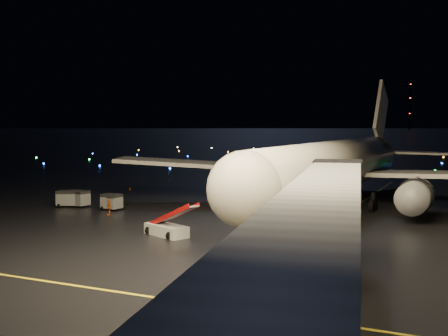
{
  "coord_description": "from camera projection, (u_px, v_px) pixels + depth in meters",
  "views": [
    {
      "loc": [
        24.15,
        -34.56,
        9.09
      ],
      "look_at": [
        2.94,
        12.0,
        5.0
      ],
      "focal_mm": 45.0,
      "sensor_mm": 36.0,
      "label": 1
    }
  ],
  "objects": [
    {
      "name": "ground",
      "position": [
        432.0,
        139.0,
        314.21
      ],
      "size": [
        2000.0,
        2000.0,
        0.0
      ],
      "primitive_type": "plane",
      "color": "black",
      "rests_on": "ground"
    },
    {
      "name": "lane_centre",
      "position": [
        329.0,
        224.0,
        50.71
      ],
      "size": [
        0.25,
        80.0,
        0.02
      ],
      "primitive_type": "cube",
      "color": "yellow",
      "rests_on": "ground"
    },
    {
      "name": "airliner",
      "position": [
        342.0,
        137.0,
        60.45
      ],
      "size": [
        55.08,
        52.49,
        15.14
      ],
      "primitive_type": null,
      "rotation": [
        0.0,
        0.0,
        -0.03
      ],
      "color": "silver",
      "rests_on": "ground"
    },
    {
      "name": "pushback_tug",
      "position": [
        303.0,
        267.0,
        31.26
      ],
      "size": [
        5.02,
        3.52,
        2.17
      ],
      "primitive_type": "cube",
      "rotation": [
        0.0,
        0.0,
        0.27
      ],
      "color": "silver",
      "rests_on": "ground"
    },
    {
      "name": "belt_loader",
      "position": [
        166.0,
        218.0,
        45.29
      ],
      "size": [
        6.1,
        3.88,
        2.88
      ],
      "primitive_type": null,
      "rotation": [
        0.0,
        0.0,
        -0.41
      ],
      "color": "silver",
      "rests_on": "ground"
    },
    {
      "name": "crew_c",
      "position": [
        109.0,
        207.0,
        55.53
      ],
      "size": [
        0.79,
        1.02,
        1.62
      ],
      "primitive_type": "imported",
      "rotation": [
        0.0,
        0.0,
        -1.09
      ],
      "color": "#DD5D17",
      "rests_on": "ground"
    },
    {
      "name": "safety_cone_0",
      "position": [
        256.0,
        220.0,
        51.46
      ],
      "size": [
        0.5,
        0.5,
        0.53
      ],
      "primitive_type": "cone",
      "rotation": [
        0.0,
        0.0,
        -0.07
      ],
      "color": "#F45D06",
      "rests_on": "ground"
    },
    {
      "name": "safety_cone_1",
      "position": [
        263.0,
        200.0,
        64.49
      ],
      "size": [
        0.62,
        0.62,
        0.54
      ],
      "primitive_type": "cone",
      "rotation": [
        0.0,
        0.0,
        0.37
      ],
      "color": "#F45D06",
      "rests_on": "ground"
    },
    {
      "name": "safety_cone_2",
      "position": [
        242.0,
        204.0,
        61.37
      ],
      "size": [
        0.48,
        0.48,
        0.48
      ],
      "primitive_type": "cone",
      "rotation": [
        0.0,
        0.0,
        0.14
      ],
      "color": "#F45D06",
      "rests_on": "ground"
    },
    {
      "name": "safety_cone_3",
      "position": [
        130.0,
        188.0,
        76.58
      ],
      "size": [
        0.58,
        0.58,
        0.5
      ],
      "primitive_type": "cone",
      "rotation": [
        0.0,
        0.0,
        -0.42
      ],
      "color": "#F45D06",
      "rests_on": "ground"
    },
    {
      "name": "radio_mast",
      "position": [
        410.0,
        106.0,
        735.59
      ],
      "size": [
        1.8,
        1.8,
        64.0
      ],
      "primitive_type": "cylinder",
      "color": "black",
      "rests_on": "ground"
    },
    {
      "name": "taxiway_lights",
      "position": [
        371.0,
        159.0,
        138.2
      ],
      "size": [
        164.0,
        92.0,
        0.36
      ],
      "primitive_type": null,
      "color": "black",
      "rests_on": "ground"
    },
    {
      "name": "baggage_cart_0",
      "position": [
        112.0,
        202.0,
        58.89
      ],
      "size": [
        2.02,
        1.46,
        1.67
      ],
      "primitive_type": "cube",
      "rotation": [
        0.0,
        0.0,
        -0.04
      ],
      "color": "gray",
      "rests_on": "ground"
    },
    {
      "name": "baggage_cart_1",
      "position": [
        111.0,
        202.0,
        58.88
      ],
      "size": [
        2.0,
        1.51,
        1.59
      ],
      "primitive_type": "cube",
      "rotation": [
        0.0,
        0.0,
        -0.11
      ],
      "color": "gray",
      "rests_on": "ground"
    },
    {
      "name": "baggage_cart_2",
      "position": [
        79.0,
        199.0,
        61.07
      ],
      "size": [
        2.31,
        1.78,
        1.79
      ],
      "primitive_type": "cube",
      "rotation": [
        0.0,
        0.0,
        -0.16
      ],
      "color": "gray",
      "rests_on": "ground"
    },
    {
      "name": "baggage_cart_3",
      "position": [
        67.0,
        199.0,
        61.07
      ],
      "size": [
        2.52,
        2.2,
        1.79
      ],
      "primitive_type": "cube",
      "rotation": [
        0.0,
        0.0,
        0.42
      ],
      "color": "gray",
      "rests_on": "ground"
    }
  ]
}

